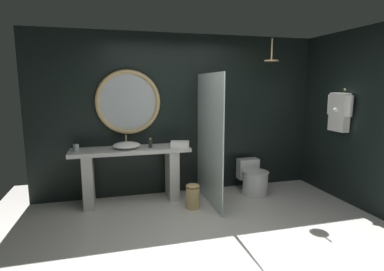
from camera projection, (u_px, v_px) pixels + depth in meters
name	position (u px, v px, depth m)	size (l,w,h in m)	color
ground_plane	(222.00, 244.00, 3.49)	(5.76, 5.76, 0.00)	silver
back_wall_panel	(183.00, 115.00, 5.08)	(4.80, 0.10, 2.60)	black
side_wall_right	(352.00, 118.00, 4.61)	(0.10, 2.47, 2.60)	black
vanity_counter	(131.00, 168.00, 4.67)	(1.77, 0.51, 0.85)	silver
vessel_sink	(127.00, 145.00, 4.57)	(0.41, 0.34, 0.19)	white
tumbler_cup	(76.00, 148.00, 4.40)	(0.08, 0.08, 0.10)	silver
soap_dispenser	(150.00, 143.00, 4.64)	(0.05, 0.05, 0.15)	#282D28
round_wall_mirror	(128.00, 102.00, 4.73)	(1.00, 0.07, 1.00)	tan
shower_glass_panel	(209.00, 140.00, 4.59)	(0.02, 1.19, 1.96)	silver
rain_shower_head	(271.00, 59.00, 4.76)	(0.22, 0.22, 0.35)	tan
hanging_bathrobe	(339.00, 111.00, 4.66)	(0.20, 0.48, 0.65)	tan
toilet	(253.00, 179.00, 5.09)	(0.43, 0.62, 0.54)	white
waste_bin	(193.00, 196.00, 4.48)	(0.20, 0.20, 0.37)	tan
folded_hand_towel	(180.00, 144.00, 4.65)	(0.28, 0.16, 0.10)	white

